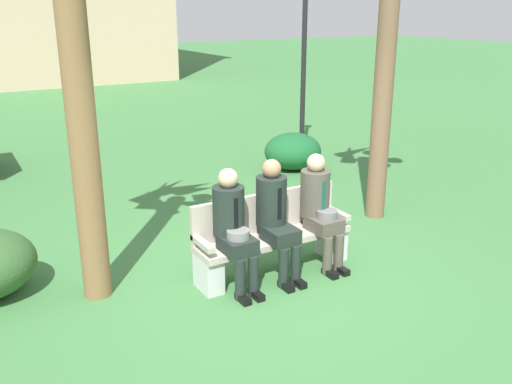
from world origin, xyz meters
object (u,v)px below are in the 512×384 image
park_bench (271,236)px  seated_man_right (320,205)px  shrub_mid_lawn (293,151)px  street_lamp (304,43)px  seated_man_middle (275,213)px  seated_man_left (233,224)px

park_bench → seated_man_right: (0.57, -0.13, 0.31)m
park_bench → seated_man_right: bearing=-12.8°
park_bench → seated_man_right: size_ratio=1.41×
seated_man_right → shrub_mid_lawn: bearing=59.9°
shrub_mid_lawn → street_lamp: 2.24m
seated_man_middle → street_lamp: 5.80m
seated_man_right → park_bench: bearing=167.2°
seated_man_middle → street_lamp: (3.47, 4.41, 1.46)m
shrub_mid_lawn → seated_man_left: bearing=-132.0°
seated_man_right → shrub_mid_lawn: 4.07m
park_bench → shrub_mid_lawn: (2.60, 3.38, -0.08)m
park_bench → seated_man_left: (-0.56, -0.13, 0.31)m
park_bench → seated_man_left: seated_man_left is taller
seated_man_left → street_lamp: bearing=47.8°
seated_man_right → street_lamp: street_lamp is taller
seated_man_right → seated_man_middle: bearing=179.3°
seated_man_middle → seated_man_right: bearing=-0.7°
seated_man_left → seated_man_middle: seated_man_middle is taller
seated_man_middle → street_lamp: street_lamp is taller
seated_man_left → seated_man_right: bearing=0.0°
park_bench → seated_man_middle: (-0.03, -0.12, 0.32)m
seated_man_left → seated_man_right: seated_man_right is taller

